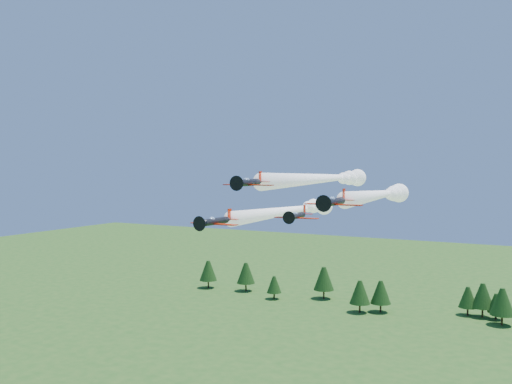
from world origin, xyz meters
The scene contains 5 objects.
plane_lead centered at (0.04, 24.01, 45.95)m, with size 7.54×58.37×3.70m.
plane_left centered at (-7.68, 25.43, 39.60)m, with size 8.13×47.27×3.70m.
plane_right centered at (10.17, 24.22, 43.13)m, with size 8.20×43.01×3.70m.
plane_slot centered at (0.99, 8.53, 40.16)m, with size 7.31×7.94×2.57m.
treeline centered at (1.49, 112.78, 6.82)m, with size 177.12×20.07×11.98m.
Camera 1 is at (38.16, -75.41, 48.09)m, focal length 40.00 mm.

